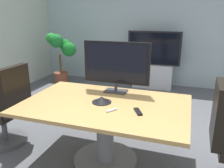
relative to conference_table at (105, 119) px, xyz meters
The scene contains 10 objects.
ground_plane 0.56m from the conference_table, 49.80° to the left, with size 7.62×7.62×0.00m, color #515459.
wall_back_glass_partition 3.49m from the conference_table, 88.65° to the left, with size 6.02×0.10×2.66m, color #9EB2B7.
conference_table is the anchor object (origin of this frame).
office_chair_left 1.34m from the conference_table, behind, with size 0.60×0.58×1.09m.
tv_monitor 0.69m from the conference_table, 90.10° to the left, with size 0.84×0.18×0.64m.
wall_display_unit 3.05m from the conference_table, 88.71° to the left, with size 1.20×0.36×1.31m.
potted_plant 3.30m from the conference_table, 128.48° to the left, with size 0.72×0.65×1.24m.
conference_phone 0.23m from the conference_table, 166.46° to the left, with size 0.22×0.22×0.07m.
remote_control 0.47m from the conference_table, 17.55° to the right, with size 0.05×0.17×0.02m, color black.
whiteboard_marker 0.31m from the conference_table, 52.56° to the right, with size 0.13×0.02×0.02m, color silver.
Camera 1 is at (0.77, -2.36, 1.71)m, focal length 37.22 mm.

